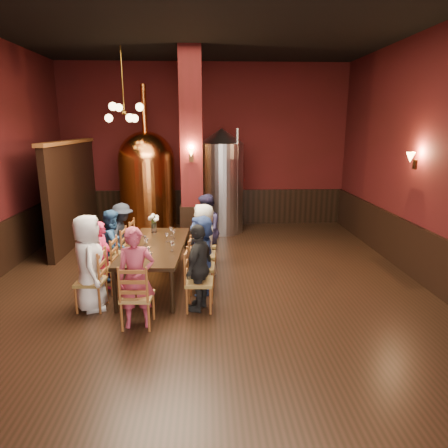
{
  "coord_description": "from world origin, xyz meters",
  "views": [
    {
      "loc": [
        0.03,
        -6.48,
        2.83
      ],
      "look_at": [
        0.33,
        0.2,
        1.17
      ],
      "focal_mm": 32.0,
      "sensor_mm": 36.0,
      "label": 1
    }
  ],
  "objects_px": {
    "steel_vessel": "(222,181)",
    "person_2": "(113,244)",
    "dining_table": "(156,248)",
    "rose_vase": "(154,220)",
    "person_0": "(89,263)",
    "copper_kettle": "(147,182)",
    "person_1": "(103,257)"
  },
  "relations": [
    {
      "from": "steel_vessel",
      "to": "person_1",
      "type": "bearing_deg",
      "value": -118.98
    },
    {
      "from": "person_2",
      "to": "steel_vessel",
      "type": "bearing_deg",
      "value": -33.04
    },
    {
      "from": "person_1",
      "to": "copper_kettle",
      "type": "xyz_separation_m",
      "value": [
        0.26,
        3.78,
        0.76
      ]
    },
    {
      "from": "person_2",
      "to": "rose_vase",
      "type": "xyz_separation_m",
      "value": [
        0.7,
        0.5,
        0.34
      ]
    },
    {
      "from": "person_0",
      "to": "copper_kettle",
      "type": "relative_size",
      "value": 0.4
    },
    {
      "from": "person_0",
      "to": "rose_vase",
      "type": "bearing_deg",
      "value": -40.7
    },
    {
      "from": "person_0",
      "to": "copper_kettle",
      "type": "bearing_deg",
      "value": -21.54
    },
    {
      "from": "person_0",
      "to": "rose_vase",
      "type": "distance_m",
      "value": 2.0
    },
    {
      "from": "steel_vessel",
      "to": "rose_vase",
      "type": "xyz_separation_m",
      "value": [
        -1.46,
        -2.82,
        -0.38
      ]
    },
    {
      "from": "person_1",
      "to": "copper_kettle",
      "type": "height_order",
      "value": "copper_kettle"
    },
    {
      "from": "person_1",
      "to": "rose_vase",
      "type": "bearing_deg",
      "value": -35.08
    },
    {
      "from": "steel_vessel",
      "to": "rose_vase",
      "type": "relative_size",
      "value": 7.31
    },
    {
      "from": "person_1",
      "to": "steel_vessel",
      "type": "height_order",
      "value": "steel_vessel"
    },
    {
      "from": "rose_vase",
      "to": "dining_table",
      "type": "bearing_deg",
      "value": -81.56
    },
    {
      "from": "copper_kettle",
      "to": "rose_vase",
      "type": "relative_size",
      "value": 10.11
    },
    {
      "from": "person_1",
      "to": "steel_vessel",
      "type": "distance_m",
      "value": 4.6
    },
    {
      "from": "person_0",
      "to": "steel_vessel",
      "type": "distance_m",
      "value": 5.19
    },
    {
      "from": "copper_kettle",
      "to": "rose_vase",
      "type": "bearing_deg",
      "value": -79.69
    },
    {
      "from": "person_2",
      "to": "rose_vase",
      "type": "distance_m",
      "value": 0.92
    },
    {
      "from": "person_0",
      "to": "rose_vase",
      "type": "xyz_separation_m",
      "value": [
        0.77,
        1.82,
        0.24
      ]
    },
    {
      "from": "steel_vessel",
      "to": "person_2",
      "type": "bearing_deg",
      "value": -123.17
    },
    {
      "from": "dining_table",
      "to": "rose_vase",
      "type": "relative_size",
      "value": 6.51
    },
    {
      "from": "copper_kettle",
      "to": "rose_vase",
      "type": "height_order",
      "value": "copper_kettle"
    },
    {
      "from": "person_1",
      "to": "rose_vase",
      "type": "distance_m",
      "value": 1.42
    },
    {
      "from": "person_2",
      "to": "steel_vessel",
      "type": "distance_m",
      "value": 4.02
    },
    {
      "from": "dining_table",
      "to": "person_2",
      "type": "bearing_deg",
      "value": 158.78
    },
    {
      "from": "copper_kettle",
      "to": "steel_vessel",
      "type": "distance_m",
      "value": 1.95
    },
    {
      "from": "person_1",
      "to": "copper_kettle",
      "type": "bearing_deg",
      "value": -6.46
    },
    {
      "from": "dining_table",
      "to": "rose_vase",
      "type": "height_order",
      "value": "rose_vase"
    },
    {
      "from": "person_0",
      "to": "person_1",
      "type": "xyz_separation_m",
      "value": [
        0.04,
        0.67,
        -0.13
      ]
    },
    {
      "from": "rose_vase",
      "to": "person_1",
      "type": "bearing_deg",
      "value": -122.54
    },
    {
      "from": "steel_vessel",
      "to": "rose_vase",
      "type": "bearing_deg",
      "value": -117.45
    }
  ]
}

